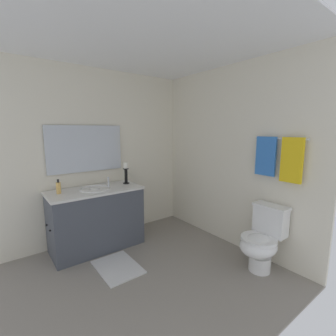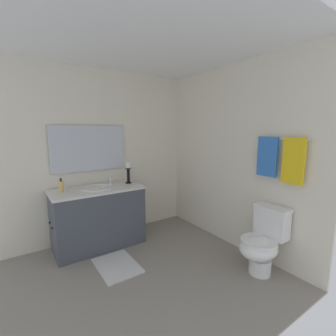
% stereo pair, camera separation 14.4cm
% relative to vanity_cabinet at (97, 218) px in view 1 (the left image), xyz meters
% --- Properties ---
extents(floor, '(2.56, 2.93, 0.02)m').
position_rel_vanity_cabinet_xyz_m(floor, '(0.96, 0.11, -0.42)').
color(floor, gray).
rests_on(floor, ground).
extents(wall_back, '(2.56, 0.04, 2.45)m').
position_rel_vanity_cabinet_xyz_m(wall_back, '(0.96, 1.58, 0.81)').
color(wall_back, silver).
rests_on(wall_back, ground).
extents(wall_left, '(0.04, 2.93, 2.45)m').
position_rel_vanity_cabinet_xyz_m(wall_left, '(-0.33, 0.11, 0.81)').
color(wall_left, silver).
rests_on(wall_left, ground).
extents(ceiling, '(2.56, 2.93, 0.02)m').
position_rel_vanity_cabinet_xyz_m(ceiling, '(0.96, 0.11, 2.05)').
color(ceiling, white).
extents(vanity_cabinet, '(0.58, 1.21, 0.82)m').
position_rel_vanity_cabinet_xyz_m(vanity_cabinet, '(0.00, 0.00, 0.00)').
color(vanity_cabinet, '#474C56').
rests_on(vanity_cabinet, ground).
extents(sink_basin, '(0.40, 0.40, 0.24)m').
position_rel_vanity_cabinet_xyz_m(sink_basin, '(-0.00, 0.00, 0.37)').
color(sink_basin, white).
rests_on(sink_basin, vanity_cabinet).
extents(mirror, '(0.02, 1.03, 0.64)m').
position_rel_vanity_cabinet_xyz_m(mirror, '(-0.28, 0.00, 0.93)').
color(mirror, silver).
extents(candle_holder_tall, '(0.09, 0.09, 0.31)m').
position_rel_vanity_cabinet_xyz_m(candle_holder_tall, '(-0.05, 0.48, 0.58)').
color(candle_holder_tall, black).
rests_on(candle_holder_tall, vanity_cabinet).
extents(soap_bottle, '(0.06, 0.06, 0.18)m').
position_rel_vanity_cabinet_xyz_m(soap_bottle, '(-0.06, -0.43, 0.48)').
color(soap_bottle, '#E5B259').
rests_on(soap_bottle, vanity_cabinet).
extents(toilet, '(0.39, 0.54, 0.75)m').
position_rel_vanity_cabinet_xyz_m(toilet, '(1.66, 1.30, -0.05)').
color(toilet, white).
rests_on(toilet, ground).
extents(towel_bar, '(0.60, 0.02, 0.02)m').
position_rel_vanity_cabinet_xyz_m(towel_bar, '(1.67, 1.52, 1.09)').
color(towel_bar, silver).
extents(towel_near_vanity, '(0.24, 0.03, 0.45)m').
position_rel_vanity_cabinet_xyz_m(towel_near_vanity, '(1.52, 1.50, 0.89)').
color(towel_near_vanity, blue).
rests_on(towel_near_vanity, towel_bar).
extents(towel_center, '(0.23, 0.03, 0.49)m').
position_rel_vanity_cabinet_xyz_m(towel_center, '(1.82, 1.50, 0.87)').
color(towel_center, yellow).
rests_on(towel_center, towel_bar).
extents(bath_mat, '(0.60, 0.44, 0.02)m').
position_rel_vanity_cabinet_xyz_m(bath_mat, '(0.62, 0.00, -0.40)').
color(bath_mat, silver).
rests_on(bath_mat, ground).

